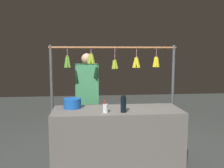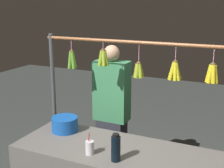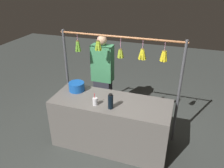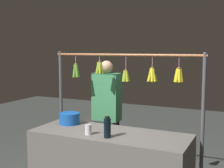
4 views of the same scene
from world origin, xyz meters
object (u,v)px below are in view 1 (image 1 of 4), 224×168
object	(u,v)px
water_bottle	(123,104)
vendor_person	(87,102)
blue_bucket	(72,103)
drink_cup	(105,108)

from	to	relation	value
water_bottle	vendor_person	size ratio (longest dim) A/B	0.14
blue_bucket	vendor_person	bearing A→B (deg)	-109.36
blue_bucket	vendor_person	distance (m)	0.67
blue_bucket	drink_cup	world-z (taller)	drink_cup
water_bottle	drink_cup	distance (m)	0.25
water_bottle	drink_cup	world-z (taller)	water_bottle
water_bottle	vendor_person	xyz separation A→B (m)	(0.49, -0.96, -0.14)
water_bottle	blue_bucket	xyz separation A→B (m)	(0.71, -0.33, -0.04)
drink_cup	vendor_person	distance (m)	0.98
blue_bucket	vendor_person	size ratio (longest dim) A/B	0.16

